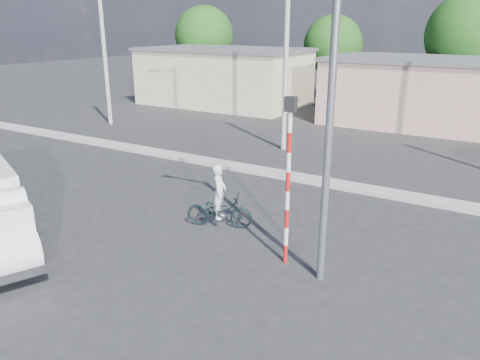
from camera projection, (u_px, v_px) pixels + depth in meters
The scene contains 8 objects.
ground_plane at pixel (155, 255), 12.71m from camera, with size 120.00×120.00×0.00m, color #28282A.
median at pixel (284, 175), 19.18m from camera, with size 40.00×0.80×0.16m, color #99968E.
bicycle at pixel (219, 210), 14.36m from camera, with size 0.71×2.04×1.07m, color black.
cyclist at pixel (219, 201), 14.26m from camera, with size 0.62×0.40×1.69m, color silver.
traffic_pole at pixel (288, 168), 11.53m from camera, with size 0.28×0.18×4.36m.
streetlight at pixel (325, 74), 10.08m from camera, with size 2.34×0.22×9.00m.
building_row at pixel (399, 88), 29.35m from camera, with size 37.80×7.30×4.44m.
utility_poles at pixel (399, 72), 19.56m from camera, with size 35.40×0.24×8.00m.
Camera 1 is at (7.87, -8.56, 6.00)m, focal length 35.00 mm.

